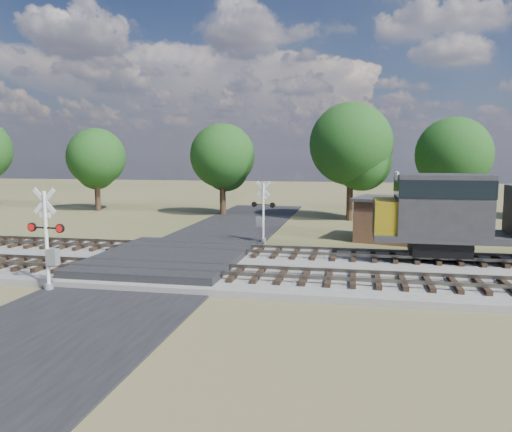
# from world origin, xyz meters

# --- Properties ---
(ground) EXTENTS (160.00, 160.00, 0.00)m
(ground) POSITION_xyz_m (0.00, 0.00, 0.00)
(ground) COLOR #4B522C
(ground) RESTS_ON ground
(ballast_bed) EXTENTS (140.00, 10.00, 0.30)m
(ballast_bed) POSITION_xyz_m (10.00, 0.50, 0.15)
(ballast_bed) COLOR gray
(ballast_bed) RESTS_ON ground
(road) EXTENTS (7.00, 60.00, 0.08)m
(road) POSITION_xyz_m (0.00, 0.00, 0.04)
(road) COLOR black
(road) RESTS_ON ground
(crossing_panel) EXTENTS (7.00, 9.00, 0.62)m
(crossing_panel) POSITION_xyz_m (0.00, 0.50, 0.32)
(crossing_panel) COLOR #262628
(crossing_panel) RESTS_ON ground
(track_near) EXTENTS (140.00, 2.60, 0.33)m
(track_near) POSITION_xyz_m (3.12, -2.00, 0.41)
(track_near) COLOR black
(track_near) RESTS_ON ballast_bed
(track_far) EXTENTS (140.00, 2.60, 0.33)m
(track_far) POSITION_xyz_m (3.12, 3.00, 0.41)
(track_far) COLOR black
(track_far) RESTS_ON ballast_bed
(crossing_signal_near) EXTENTS (1.70, 0.38, 4.22)m
(crossing_signal_near) POSITION_xyz_m (-3.06, -4.88, 1.76)
(crossing_signal_near) COLOR silver
(crossing_signal_near) RESTS_ON ground
(crossing_signal_far) EXTENTS (1.56, 0.42, 3.91)m
(crossing_signal_far) POSITION_xyz_m (3.32, 7.87, 1.62)
(crossing_signal_far) COLOR silver
(crossing_signal_far) RESTS_ON ground
(equipment_shed) EXTENTS (5.03, 5.03, 2.81)m
(equipment_shed) POSITION_xyz_m (11.21, 10.28, 1.42)
(equipment_shed) COLOR #47311E
(equipment_shed) RESTS_ON ground
(treeline) EXTENTS (76.70, 10.38, 11.58)m
(treeline) POSITION_xyz_m (10.28, 20.74, 6.23)
(treeline) COLOR black
(treeline) RESTS_ON ground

